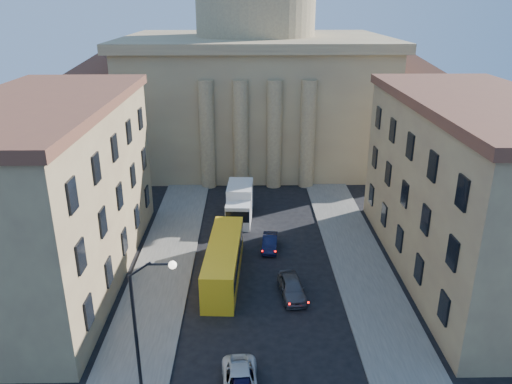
# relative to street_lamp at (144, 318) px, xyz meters

# --- Properties ---
(sidewalk_left) EXTENTS (5.00, 60.00, 0.15)m
(sidewalk_left) POSITION_rel_street_lamp_xyz_m (-1.53, 10.00, -5.21)
(sidewalk_left) COLOR #55524D
(sidewalk_left) RESTS_ON ground
(sidewalk_right) EXTENTS (5.00, 60.00, 0.15)m
(sidewalk_right) POSITION_rel_street_lamp_xyz_m (15.47, 10.00, -5.21)
(sidewalk_right) COLOR #55524D
(sidewalk_right) RESTS_ON ground
(church) EXTENTS (68.02, 28.76, 36.60)m
(church) POSITION_rel_street_lamp_xyz_m (6.97, 47.47, 6.59)
(church) COLOR #876F53
(church) RESTS_ON ground
(building_left) EXTENTS (11.60, 26.60, 14.70)m
(building_left) POSITION_rel_street_lamp_xyz_m (-10.03, 14.00, 2.14)
(building_left) COLOR tan
(building_left) RESTS_ON ground
(building_right) EXTENTS (11.60, 26.60, 14.70)m
(building_right) POSITION_rel_street_lamp_xyz_m (23.97, 14.00, 2.14)
(building_right) COLOR tan
(building_right) RESTS_ON ground
(street_lamp) EXTENTS (2.62, 0.44, 8.83)m
(street_lamp) POSITION_rel_street_lamp_xyz_m (0.00, 0.00, 0.00)
(street_lamp) COLOR black
(street_lamp) RESTS_ON ground
(car_left_mid) EXTENTS (2.38, 4.74, 1.29)m
(car_left_mid) POSITION_rel_street_lamp_xyz_m (5.23, 0.11, -4.64)
(car_left_mid) COLOR silver
(car_left_mid) RESTS_ON ground
(car_right_far) EXTENTS (2.27, 4.63, 1.52)m
(car_right_far) POSITION_rel_street_lamp_xyz_m (9.12, 10.23, -4.53)
(car_right_far) COLOR #47474B
(car_right_far) RESTS_ON ground
(car_right_distant) EXTENTS (1.65, 3.92, 1.26)m
(car_right_distant) POSITION_rel_street_lamp_xyz_m (7.77, 18.15, -4.66)
(car_right_distant) COLOR black
(car_right_distant) RESTS_ON ground
(city_bus) EXTENTS (3.12, 11.10, 3.10)m
(city_bus) POSITION_rel_street_lamp_xyz_m (3.74, 13.10, -3.62)
(city_bus) COLOR yellow
(city_bus) RESTS_ON ground
(box_truck) EXTENTS (2.85, 6.54, 3.52)m
(box_truck) POSITION_rel_street_lamp_xyz_m (4.89, 25.05, -3.62)
(box_truck) COLOR silver
(box_truck) RESTS_ON ground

